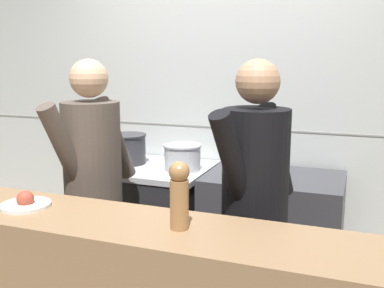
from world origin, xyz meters
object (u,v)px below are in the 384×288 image
object	(u,v)px
oven_range	(156,222)
chef_sous	(255,205)
plated_dish_main	(26,203)
stock_pot	(128,148)
pepper_mill	(179,194)
sauce_pot	(182,156)
chef_head_cook	(93,185)

from	to	relation	value
oven_range	chef_sous	bearing A→B (deg)	-39.65
plated_dish_main	chef_sous	distance (m)	1.13
stock_pot	chef_sous	distance (m)	1.42
oven_range	pepper_mill	size ratio (longest dim) A/B	3.10
oven_range	plated_dish_main	size ratio (longest dim) A/B	3.80
stock_pot	sauce_pot	xyz separation A→B (m)	(0.47, -0.04, -0.02)
stock_pot	chef_sous	bearing A→B (deg)	-34.19
oven_range	chef_sous	distance (m)	1.32
sauce_pot	plated_dish_main	xyz separation A→B (m)	(-0.27, -1.33, 0.03)
pepper_mill	chef_head_cook	xyz separation A→B (m)	(-0.80, 0.59, -0.20)
stock_pot	chef_head_cook	size ratio (longest dim) A/B	0.17
oven_range	chef_head_cook	distance (m)	0.91
stock_pot	chef_sous	world-z (taller)	chef_sous
pepper_mill	plated_dish_main	bearing A→B (deg)	-179.75
sauce_pot	stock_pot	bearing A→B (deg)	174.79
sauce_pot	chef_sous	xyz separation A→B (m)	(0.71, -0.76, -0.05)
sauce_pot	pepper_mill	size ratio (longest dim) A/B	0.98
plated_dish_main	chef_head_cook	xyz separation A→B (m)	(-0.01, 0.59, -0.07)
oven_range	plated_dish_main	world-z (taller)	plated_dish_main
pepper_mill	chef_head_cook	world-z (taller)	chef_head_cook
pepper_mill	chef_sous	bearing A→B (deg)	71.78
plated_dish_main	stock_pot	bearing A→B (deg)	98.45
stock_pot	chef_head_cook	bearing A→B (deg)	-76.26
stock_pot	chef_head_cook	world-z (taller)	chef_head_cook
sauce_pot	pepper_mill	world-z (taller)	pepper_mill
pepper_mill	chef_sous	distance (m)	0.63
sauce_pot	pepper_mill	bearing A→B (deg)	-68.58
sauce_pot	plated_dish_main	size ratio (longest dim) A/B	1.20
plated_dish_main	pepper_mill	xyz separation A→B (m)	(0.79, 0.00, 0.13)
chef_head_cook	chef_sous	size ratio (longest dim) A/B	1.00
chef_head_cook	plated_dish_main	bearing A→B (deg)	-76.82
plated_dish_main	oven_range	bearing A→B (deg)	88.77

